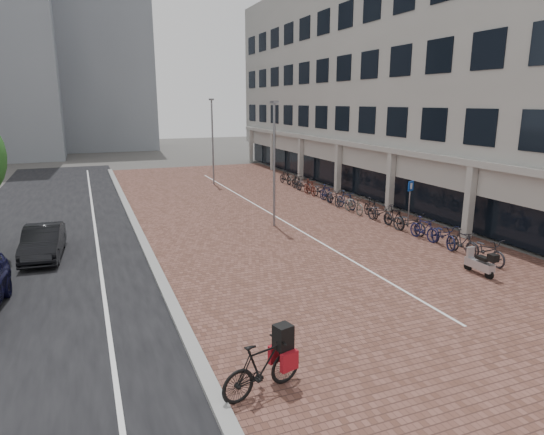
{
  "coord_description": "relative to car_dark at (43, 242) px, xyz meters",
  "views": [
    {
      "loc": [
        -7.24,
        -12.23,
        6.08
      ],
      "look_at": [
        0.0,
        6.0,
        1.3
      ],
      "focal_mm": 31.42,
      "sensor_mm": 36.0,
      "label": 1
    }
  ],
  "objects": [
    {
      "name": "ground",
      "position": [
        9.03,
        -8.03,
        -0.64
      ],
      "size": [
        140.0,
        140.0,
        0.0
      ],
      "primitive_type": "plane",
      "color": "#474442",
      "rests_on": "ground"
    },
    {
      "name": "plaza_brick",
      "position": [
        11.03,
        3.97,
        -0.63
      ],
      "size": [
        14.5,
        42.0,
        0.04
      ],
      "primitive_type": "cube",
      "color": "brown",
      "rests_on": "ground"
    },
    {
      "name": "street_asphalt",
      "position": [
        0.03,
        3.97,
        -0.64
      ],
      "size": [
        8.0,
        50.0,
        0.03
      ],
      "primitive_type": "cube",
      "color": "black",
      "rests_on": "ground"
    },
    {
      "name": "curb",
      "position": [
        3.93,
        3.97,
        -0.57
      ],
      "size": [
        0.35,
        42.0,
        0.14
      ],
      "primitive_type": "cube",
      "color": "gray",
      "rests_on": "ground"
    },
    {
      "name": "lane_line",
      "position": [
        2.03,
        3.97,
        -0.62
      ],
      "size": [
        0.12,
        44.0,
        0.0
      ],
      "primitive_type": "cube",
      "color": "white",
      "rests_on": "street_asphalt"
    },
    {
      "name": "parking_line",
      "position": [
        11.23,
        3.97,
        -0.61
      ],
      "size": [
        0.1,
        30.0,
        0.0
      ],
      "primitive_type": "cube",
      "color": "white",
      "rests_on": "plaza_brick"
    },
    {
      "name": "office_building",
      "position": [
        21.99,
        7.97,
        7.8
      ],
      "size": [
        8.4,
        40.0,
        15.0
      ],
      "color": "#A6A6A1",
      "rests_on": "ground"
    },
    {
      "name": "bg_towers",
      "position": [
        -5.31,
        40.91,
        13.32
      ],
      "size": [
        33.0,
        23.0,
        32.0
      ],
      "color": "gray",
      "rests_on": "ground"
    },
    {
      "name": "car_dark",
      "position": [
        0.0,
        0.0,
        0.0
      ],
      "size": [
        1.6,
        3.98,
        1.29
      ],
      "primitive_type": "imported",
      "rotation": [
        0.0,
        0.0,
        -0.06
      ],
      "color": "black",
      "rests_on": "ground"
    },
    {
      "name": "hero_bike",
      "position": [
        4.93,
        -11.79,
        -0.01
      ],
      "size": [
        2.09,
        1.07,
        1.42
      ],
      "rotation": [
        0.0,
        0.0,
        1.83
      ],
      "color": "black",
      "rests_on": "ground"
    },
    {
      "name": "scooter_front",
      "position": [
        14.7,
        -7.96,
        -0.17
      ],
      "size": [
        0.46,
        1.38,
        0.94
      ],
      "primitive_type": null,
      "rotation": [
        0.0,
        0.0,
        0.02
      ],
      "color": "#B4B3B9",
      "rests_on": "ground"
    },
    {
      "name": "parking_sign",
      "position": [
        16.53,
        -1.48,
        0.91
      ],
      "size": [
        0.46,
        0.23,
        2.33
      ],
      "rotation": [
        0.0,
        0.0,
        0.42
      ],
      "color": "slate",
      "rests_on": "ground"
    },
    {
      "name": "lamp_near",
      "position": [
        10.42,
        1.19,
        2.39
      ],
      "size": [
        0.12,
        0.12,
        6.07
      ],
      "primitive_type": "cylinder",
      "color": "slate",
      "rests_on": "ground"
    },
    {
      "name": "lamp_far",
      "position": [
        10.81,
        14.41,
        2.48
      ],
      "size": [
        0.12,
        0.12,
        6.25
      ],
      "primitive_type": "cylinder",
      "color": "gray",
      "rests_on": "ground"
    },
    {
      "name": "bike_row",
      "position": [
        15.82,
        2.62,
        -0.12
      ],
      "size": [
        1.27,
        21.44,
        1.05
      ],
      "color": "#222227",
      "rests_on": "ground"
    }
  ]
}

